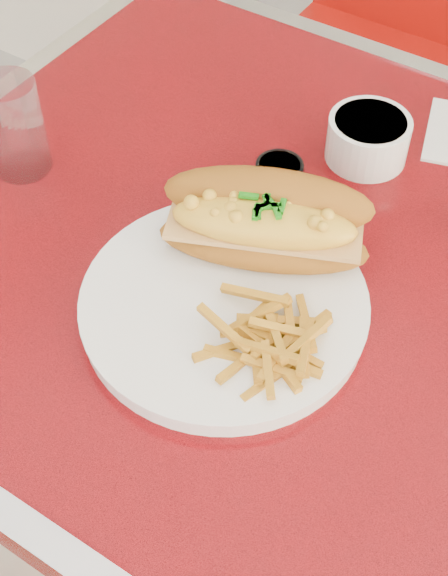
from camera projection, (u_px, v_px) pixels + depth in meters
The scene contains 9 objects.
ground at pixel (326, 572), 1.43m from camera, with size 8.00×8.00×0.00m, color beige.
diner_table at pixel (375, 384), 0.96m from camera, with size 1.23×0.83×0.77m.
dinner_plate at pixel (224, 306), 0.82m from camera, with size 0.38×0.38×0.02m.
mac_hoagie at pixel (265, 221), 0.83m from camera, with size 0.25×0.19×0.10m.
fries_pile at pixel (270, 338), 0.76m from camera, with size 0.11×0.10×0.03m, color gold, non-canonical shape.
fork at pixel (299, 293), 0.82m from camera, with size 0.06×0.14×0.00m.
gravy_ramekin at pixel (368, 138), 0.96m from camera, with size 0.12×0.12×0.06m.
sauce_cup_left at pixel (279, 172), 0.94m from camera, with size 0.07×0.07×0.03m.
water_tumbler at pixel (15, 127), 0.93m from camera, with size 0.07×0.07×0.12m, color #C1E4F8.
Camera 1 is at (0.14, -0.54, 1.42)m, focal length 50.00 mm.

